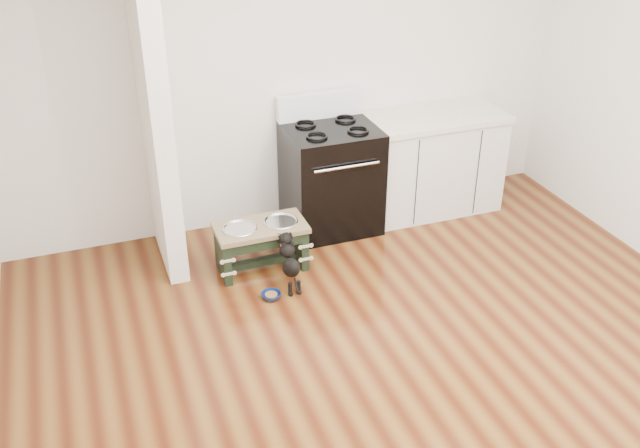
{
  "coord_description": "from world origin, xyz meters",
  "views": [
    {
      "loc": [
        -1.74,
        -3.01,
        3.11
      ],
      "look_at": [
        -0.18,
        1.25,
        0.57
      ],
      "focal_mm": 40.0,
      "sensor_mm": 36.0,
      "label": 1
    }
  ],
  "objects": [
    {
      "name": "oven_range",
      "position": [
        0.25,
        2.16,
        0.48
      ],
      "size": [
        0.76,
        0.69,
        1.14
      ],
      "color": "black",
      "rests_on": "ground"
    },
    {
      "name": "cabinet_run",
      "position": [
        1.23,
        2.18,
        0.45
      ],
      "size": [
        1.24,
        0.64,
        0.91
      ],
      "color": "silver",
      "rests_on": "ground"
    },
    {
      "name": "room_shell",
      "position": [
        0.0,
        0.0,
        1.62
      ],
      "size": [
        5.0,
        5.0,
        5.0
      ],
      "color": "silver",
      "rests_on": "ground"
    },
    {
      "name": "ground",
      "position": [
        0.0,
        0.0,
        0.0
      ],
      "size": [
        5.0,
        5.0,
        0.0
      ],
      "primitive_type": "plane",
      "color": "#441B0C",
      "rests_on": "ground"
    },
    {
      "name": "partition_wall",
      "position": [
        -1.18,
        2.1,
        1.35
      ],
      "size": [
        0.15,
        0.8,
        2.7
      ],
      "primitive_type": "cube",
      "color": "silver",
      "rests_on": "ground"
    },
    {
      "name": "dog_feeder",
      "position": [
        -0.52,
        1.69,
        0.28
      ],
      "size": [
        0.71,
        0.38,
        0.41
      ],
      "color": "black",
      "rests_on": "ground"
    },
    {
      "name": "floor_bowl",
      "position": [
        -0.57,
        1.26,
        0.02
      ],
      "size": [
        0.2,
        0.2,
        0.05
      ],
      "rotation": [
        0.0,
        0.0,
        0.43
      ],
      "color": "navy",
      "rests_on": "ground"
    },
    {
      "name": "puppy",
      "position": [
        -0.39,
        1.36,
        0.24
      ],
      "size": [
        0.13,
        0.37,
        0.43
      ],
      "color": "black",
      "rests_on": "ground"
    }
  ]
}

